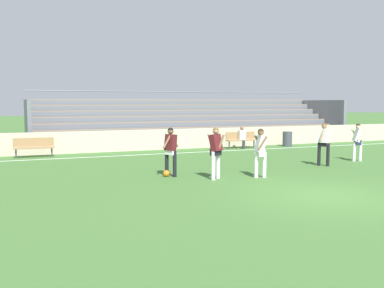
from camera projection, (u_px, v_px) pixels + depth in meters
ground_plane at (325, 196)px, 12.03m from camera, size 160.00×160.00×0.00m
field_line_sideline at (180, 153)px, 22.18m from camera, size 44.00×0.12×0.01m
sideline_wall at (167, 139)px, 23.87m from camera, size 48.00×0.16×1.10m
bleacher_stand at (194, 120)px, 27.73m from camera, size 19.86×5.09×3.28m
bench_centre_sideline at (241, 138)px, 24.49m from camera, size 1.80×0.40×0.90m
bench_near_bin at (34, 146)px, 20.35m from camera, size 1.80×0.40×0.90m
trash_bin at (287, 139)px, 25.54m from camera, size 0.55×0.55×0.85m
spectator_seated at (242, 136)px, 24.37m from camera, size 0.36×0.42×1.21m
player_dark_pressing_high at (216, 148)px, 14.50m from camera, size 0.49×0.62×1.72m
player_dark_wide_right at (171, 147)px, 15.04m from camera, size 0.71×0.47×1.68m
player_white_trailing_run at (324, 140)px, 17.58m from camera, size 0.69×0.47×1.71m
player_white_challenging at (358, 139)px, 19.02m from camera, size 0.50×0.61×1.63m
player_white_on_ball at (261, 149)px, 14.82m from camera, size 0.44×0.53×1.66m
soccer_ball at (166, 173)px, 15.10m from camera, size 0.22×0.22×0.22m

